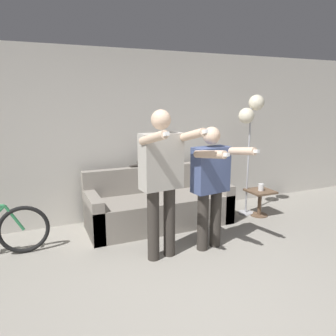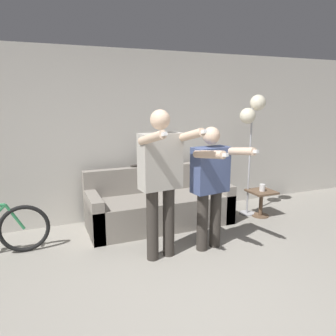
# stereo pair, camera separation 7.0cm
# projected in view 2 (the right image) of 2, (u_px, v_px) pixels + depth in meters

# --- Properties ---
(ground_plane) EXTENTS (16.00, 16.00, 0.00)m
(ground_plane) POSITION_uv_depth(u_px,v_px,m) (229.00, 314.00, 2.91)
(ground_plane) COLOR gray
(wall_back) EXTENTS (10.00, 0.05, 2.60)m
(wall_back) POSITION_uv_depth(u_px,v_px,m) (136.00, 136.00, 5.14)
(wall_back) COLOR beige
(wall_back) RESTS_ON ground_plane
(couch) EXTENTS (2.13, 0.81, 0.85)m
(couch) POSITION_uv_depth(u_px,v_px,m) (159.00, 206.00, 4.93)
(couch) COLOR gray
(couch) RESTS_ON ground_plane
(person_left) EXTENTS (0.61, 0.71, 1.76)m
(person_left) POSITION_uv_depth(u_px,v_px,m) (161.00, 174.00, 3.73)
(person_left) COLOR #38332D
(person_left) RESTS_ON ground_plane
(person_right) EXTENTS (0.59, 0.72, 1.55)m
(person_right) POSITION_uv_depth(u_px,v_px,m) (211.00, 180.00, 4.00)
(person_right) COLOR #38332D
(person_right) RESTS_ON ground_plane
(cat) EXTENTS (0.53, 0.12, 0.17)m
(cat) POSITION_uv_depth(u_px,v_px,m) (150.00, 161.00, 5.06)
(cat) COLOR #3D3833
(cat) RESTS_ON couch
(floor_lamp) EXTENTS (0.43, 0.25, 1.93)m
(floor_lamp) POSITION_uv_depth(u_px,v_px,m) (252.00, 116.00, 5.10)
(floor_lamp) COLOR #B2B2B7
(floor_lamp) RESTS_ON ground_plane
(side_table) EXTENTS (0.39, 0.39, 0.43)m
(side_table) POSITION_uv_depth(u_px,v_px,m) (261.00, 198.00, 5.27)
(side_table) COLOR brown
(side_table) RESTS_ON ground_plane
(cup) EXTENTS (0.09, 0.09, 0.11)m
(cup) POSITION_uv_depth(u_px,v_px,m) (262.00, 188.00, 5.22)
(cup) COLOR white
(cup) RESTS_ON side_table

